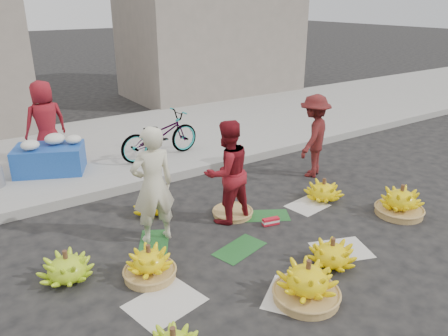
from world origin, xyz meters
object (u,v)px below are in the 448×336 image
banana_bunch_4 (400,202)px  bicycle (160,135)px  banana_bunch_0 (149,264)px  vendor_cream (153,185)px  flower_table (50,157)px

banana_bunch_4 → bicycle: bicycle is taller
banana_bunch_0 → bicycle: bicycle is taller
banana_bunch_0 → bicycle: size_ratio=0.41×
vendor_cream → flower_table: size_ratio=1.18×
flower_table → bicycle: bicycle is taller
banana_bunch_0 → banana_bunch_4: banana_bunch_4 is taller
banana_bunch_0 → bicycle: bearing=61.9°
vendor_cream → flower_table: (-0.58, 2.76, -0.36)m
vendor_cream → banana_bunch_4: bearing=161.7°
vendor_cream → flower_table: bearing=-74.2°
flower_table → bicycle: size_ratio=0.81×
banana_bunch_0 → vendor_cream: size_ratio=0.43×
flower_table → bicycle: (1.83, -0.34, 0.15)m
banana_bunch_4 → flower_table: (-3.70, 4.03, 0.19)m
banana_bunch_0 → bicycle: 3.54m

